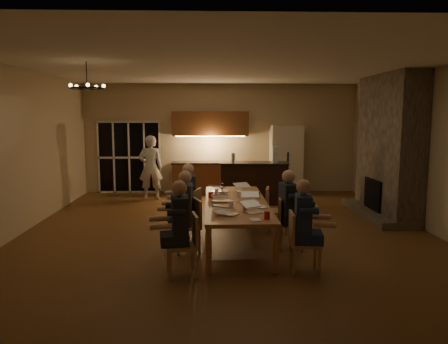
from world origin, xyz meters
TOP-DOWN VIEW (x-y plane):
  - floor at (0.00, 0.00)m, footprint 9.00×9.00m
  - back_wall at (0.00, 4.52)m, footprint 8.00×0.04m
  - left_wall at (-4.02, 0.00)m, footprint 0.04×9.00m
  - right_wall at (4.02, 0.00)m, footprint 0.04×9.00m
  - ceiling at (0.00, 0.00)m, footprint 8.00×9.00m
  - french_doors at (-2.70, 4.47)m, footprint 1.86×0.08m
  - fireplace at (3.70, 1.20)m, footprint 0.58×2.50m
  - kitchenette at (-0.30, 4.20)m, footprint 2.24×0.68m
  - refrigerator at (1.90, 4.15)m, footprint 0.90×0.68m
  - dining_table at (0.14, -0.74)m, footprint 1.10×3.31m
  - bar_island at (0.83, 2.78)m, footprint 1.85×0.86m
  - chair_left_near at (-0.74, -2.37)m, footprint 0.51×0.51m
  - chair_left_mid at (-0.74, -1.27)m, footprint 0.56×0.56m
  - chair_left_far at (-0.76, -0.17)m, footprint 0.54×0.54m
  - chair_right_near at (1.06, -2.30)m, footprint 0.46×0.46m
  - chair_right_mid at (1.07, -1.17)m, footprint 0.50×0.50m
  - chair_right_far at (0.99, -0.15)m, footprint 0.52×0.52m
  - person_left_near at (-0.76, -2.32)m, footprint 0.68×0.68m
  - person_right_near at (1.02, -2.30)m, footprint 0.67×0.67m
  - person_left_mid at (-0.74, -1.22)m, footprint 0.62×0.62m
  - person_right_mid at (1.00, -1.21)m, footprint 0.67×0.67m
  - person_left_far at (-0.74, -0.14)m, footprint 0.70×0.70m
  - standing_person at (-1.94, 3.41)m, footprint 0.69×0.50m
  - chandelier at (-2.41, -0.84)m, footprint 0.59×0.59m
  - laptop_a at (-0.05, -1.75)m, footprint 0.42×0.41m
  - laptop_b at (0.38, -1.64)m, footprint 0.42×0.41m
  - laptop_c at (-0.13, -0.70)m, footprint 0.34×0.31m
  - laptop_d at (0.40, -0.82)m, footprint 0.33×0.29m
  - laptop_e at (-0.12, 0.28)m, footprint 0.42×0.40m
  - laptop_f at (0.37, 0.25)m, footprint 0.41×0.39m
  - mug_front at (0.03, -1.19)m, footprint 0.08×0.08m
  - mug_mid at (0.23, -0.25)m, footprint 0.07×0.07m
  - mug_back at (-0.19, -0.00)m, footprint 0.09×0.09m
  - redcup_near at (0.52, -2.09)m, footprint 0.09×0.09m
  - redcup_mid at (-0.31, -0.37)m, footprint 0.09×0.09m
  - can_silver at (0.24, -1.50)m, footprint 0.07×0.07m
  - can_cola at (-0.07, 0.62)m, footprint 0.06×0.06m
  - can_right at (0.59, -0.44)m, footprint 0.06×0.06m
  - plate_near at (0.52, -1.26)m, footprint 0.26×0.26m
  - plate_left at (-0.15, -1.61)m, footprint 0.24×0.24m
  - plate_far at (0.56, 0.05)m, footprint 0.23×0.23m
  - notepad at (0.35, -2.14)m, footprint 0.16×0.21m
  - bar_bottle at (0.29, 2.83)m, footprint 0.09×0.09m
  - bar_blender at (1.35, 2.65)m, footprint 0.14×0.14m

SIDE VIEW (x-z plane):
  - floor at x=0.00m, z-range 0.00..0.00m
  - dining_table at x=0.14m, z-range 0.00..0.75m
  - chair_left_near at x=-0.74m, z-range 0.00..0.89m
  - chair_left_mid at x=-0.74m, z-range 0.00..0.89m
  - chair_left_far at x=-0.76m, z-range 0.00..0.89m
  - chair_right_near at x=1.06m, z-range 0.00..0.89m
  - chair_right_mid at x=1.07m, z-range 0.00..0.89m
  - chair_right_far at x=0.99m, z-range 0.00..0.89m
  - bar_island at x=0.83m, z-range 0.00..1.08m
  - person_left_near at x=-0.76m, z-range 0.00..1.38m
  - person_right_near at x=1.02m, z-range 0.00..1.38m
  - person_left_mid at x=-0.74m, z-range 0.00..1.38m
  - person_right_mid at x=1.00m, z-range 0.00..1.38m
  - person_left_far at x=-0.74m, z-range 0.00..1.38m
  - notepad at x=0.35m, z-range 0.75..0.76m
  - plate_near at x=0.52m, z-range 0.75..0.77m
  - plate_left at x=-0.15m, z-range 0.75..0.77m
  - plate_far at x=0.56m, z-range 0.75..0.77m
  - mug_front at x=0.03m, z-range 0.75..0.85m
  - mug_mid at x=0.23m, z-range 0.75..0.85m
  - mug_back at x=-0.19m, z-range 0.75..0.85m
  - redcup_near at x=0.52m, z-range 0.75..0.87m
  - redcup_mid at x=-0.31m, z-range 0.75..0.87m
  - can_silver at x=0.24m, z-range 0.75..0.87m
  - can_cola at x=-0.07m, z-range 0.75..0.87m
  - can_right at x=0.59m, z-range 0.75..0.87m
  - laptop_a at x=-0.05m, z-range 0.75..0.98m
  - laptop_b at x=0.38m, z-range 0.75..0.98m
  - laptop_c at x=-0.13m, z-range 0.75..0.98m
  - laptop_d at x=0.40m, z-range 0.75..0.98m
  - laptop_e at x=-0.12m, z-range 0.75..0.98m
  - laptop_f at x=0.37m, z-range 0.75..0.98m
  - standing_person at x=-1.94m, z-range 0.00..1.76m
  - refrigerator at x=1.90m, z-range 0.00..2.00m
  - french_doors at x=-2.70m, z-range 0.00..2.10m
  - kitchenette at x=-0.30m, z-range 0.00..2.40m
  - bar_bottle at x=0.29m, z-range 1.08..1.32m
  - bar_blender at x=1.35m, z-range 1.08..1.49m
  - back_wall at x=0.00m, z-range 0.00..3.20m
  - left_wall at x=-4.02m, z-range 0.00..3.20m
  - right_wall at x=4.02m, z-range 0.00..3.20m
  - fireplace at x=3.70m, z-range 0.00..3.20m
  - chandelier at x=-2.41m, z-range 2.73..2.77m
  - ceiling at x=0.00m, z-range 3.20..3.24m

